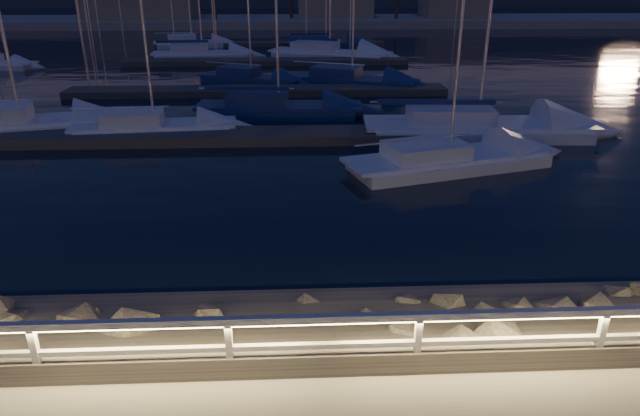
# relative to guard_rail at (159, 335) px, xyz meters

# --- Properties ---
(ground) EXTENTS (400.00, 400.00, 0.00)m
(ground) POSITION_rel_guard_rail_xyz_m (0.07, 0.00, -0.77)
(ground) COLOR #A39F93
(ground) RESTS_ON ground
(harbor_water) EXTENTS (400.00, 440.00, 0.60)m
(harbor_water) POSITION_rel_guard_rail_xyz_m (0.07, 31.22, -1.74)
(harbor_water) COLOR black
(harbor_water) RESTS_ON ground
(guard_rail) EXTENTS (44.11, 0.12, 1.06)m
(guard_rail) POSITION_rel_guard_rail_xyz_m (0.00, 0.00, 0.00)
(guard_rail) COLOR white
(guard_rail) RESTS_ON ground
(floating_docks) EXTENTS (22.00, 36.00, 0.40)m
(floating_docks) POSITION_rel_guard_rail_xyz_m (0.07, 32.50, -1.17)
(floating_docks) COLOR #554D47
(floating_docks) RESTS_ON ground
(far_shore) EXTENTS (160.00, 14.00, 5.20)m
(far_shore) POSITION_rel_guard_rail_xyz_m (-0.06, 74.05, -0.48)
(far_shore) COLOR #A39F93
(far_shore) RESTS_ON ground
(sailboat_b) EXTENTS (8.77, 4.31, 14.41)m
(sailboat_b) POSITION_rel_guard_rail_xyz_m (-10.10, 17.66, -0.91)
(sailboat_b) COLOR white
(sailboat_b) RESTS_ON ground
(sailboat_c) EXTENTS (8.29, 3.09, 13.78)m
(sailboat_c) POSITION_rel_guard_rail_xyz_m (1.19, 20.64, -0.94)
(sailboat_c) COLOR navy
(sailboat_c) RESTS_ON ground
(sailboat_d) EXTENTS (8.02, 4.35, 13.08)m
(sailboat_d) POSITION_rel_guard_rail_xyz_m (7.55, 11.94, -0.98)
(sailboat_d) COLOR white
(sailboat_d) RESTS_ON ground
(sailboat_f) EXTENTS (7.15, 2.74, 11.91)m
(sailboat_f) POSITION_rel_guard_rail_xyz_m (-4.13, 17.13, -0.96)
(sailboat_f) COLOR white
(sailboat_f) RESTS_ON ground
(sailboat_g) EXTENTS (8.42, 5.36, 13.94)m
(sailboat_g) POSITION_rel_guard_rail_xyz_m (5.62, 28.41, -0.94)
(sailboat_g) COLOR navy
(sailboat_g) RESTS_ON ground
(sailboat_h) EXTENTS (9.96, 3.54, 16.55)m
(sailboat_h) POSITION_rel_guard_rail_xyz_m (9.87, 16.39, -0.91)
(sailboat_h) COLOR white
(sailboat_h) RESTS_ON ground
(sailboat_j) EXTENTS (6.95, 4.54, 11.60)m
(sailboat_j) POSITION_rel_guard_rail_xyz_m (-0.68, 29.51, -0.97)
(sailboat_j) COLOR navy
(sailboat_j) RESTS_ON ground
(sailboat_k) EXTENTS (7.61, 2.40, 12.84)m
(sailboat_k) POSITION_rel_guard_rail_xyz_m (5.12, 48.57, -0.96)
(sailboat_k) COLOR navy
(sailboat_k) RESTS_ON ground
(sailboat_l) EXTENTS (10.35, 6.45, 17.02)m
(sailboat_l) POSITION_rel_guard_rail_xyz_m (4.98, 41.20, -0.90)
(sailboat_l) COLOR white
(sailboat_l) RESTS_ON ground
(sailboat_m) EXTENTS (7.42, 3.61, 12.24)m
(sailboat_m) POSITION_rel_guard_rail_xyz_m (-7.66, 49.41, -0.93)
(sailboat_m) COLOR white
(sailboat_m) RESTS_ON ground
(sailboat_n) EXTENTS (8.26, 2.99, 13.82)m
(sailboat_n) POSITION_rel_guard_rail_xyz_m (-5.51, 41.19, -0.92)
(sailboat_n) COLOR white
(sailboat_n) RESTS_ON ground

